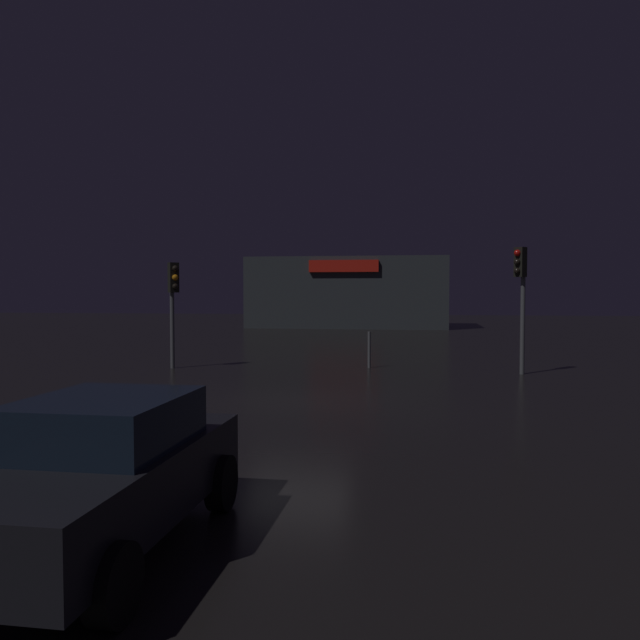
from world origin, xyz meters
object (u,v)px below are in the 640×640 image
traffic_signal_cross_right (173,293)px  car_near (101,472)px  store_building (349,293)px  traffic_signal_main (521,284)px

traffic_signal_cross_right → car_near: traffic_signal_cross_right is taller
store_building → traffic_signal_cross_right: store_building is taller
traffic_signal_main → car_near: traffic_signal_main is taller
store_building → traffic_signal_cross_right: bearing=-96.4°
traffic_signal_main → store_building: bearing=107.0°
store_building → traffic_signal_main: store_building is taller
traffic_signal_main → traffic_signal_cross_right: (-11.50, -0.15, -0.29)m
store_building → traffic_signal_cross_right: 27.78m
store_building → traffic_signal_main: (8.42, -27.46, 0.27)m
traffic_signal_main → traffic_signal_cross_right: bearing=-179.3°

